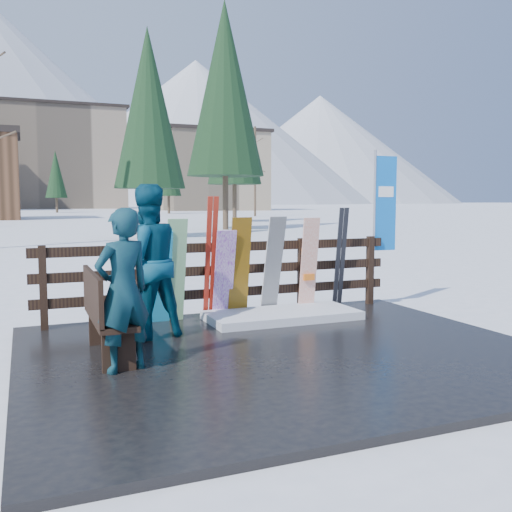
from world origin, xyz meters
name	(u,v)px	position (x,y,z in m)	size (l,w,h in m)	color
ground	(287,356)	(0.00, 0.00, 0.00)	(700.00, 700.00, 0.00)	white
deck	(287,353)	(0.00, 0.00, 0.04)	(6.00, 5.00, 0.08)	black
fence	(225,273)	(0.00, 2.20, 0.74)	(5.60, 0.10, 1.15)	black
snow_patch	(282,315)	(0.69, 1.60, 0.14)	(2.23, 1.00, 0.12)	white
bench	(103,312)	(-2.03, 0.49, 0.60)	(0.41, 1.50, 0.97)	black
snowboard_0	(162,277)	(-1.03, 1.98, 0.74)	(0.27, 0.03, 1.36)	#1EA1D1
snowboard_1	(176,271)	(-0.82, 1.98, 0.83)	(0.28, 0.03, 1.53)	white
snowboard_2	(240,267)	(0.16, 1.98, 0.83)	(0.31, 0.03, 1.52)	orange
snowboard_3	(224,274)	(-0.09, 1.98, 0.74)	(0.30, 0.03, 1.35)	white
snowboard_4	(273,266)	(0.70, 1.98, 0.84)	(0.27, 0.03, 1.56)	black
snowboard_5	(309,265)	(1.32, 1.98, 0.82)	(0.27, 0.03, 1.50)	white
ski_pair_a	(211,258)	(-0.27, 2.05, 0.99)	(0.16, 0.32, 1.81)	#B42616
ski_pair_b	(340,258)	(1.93, 2.05, 0.90)	(0.16, 0.23, 1.64)	black
rental_flag	(383,209)	(2.87, 2.25, 1.69)	(0.45, 0.04, 2.60)	silver
person_front	(123,290)	(-1.90, -0.11, 0.92)	(0.61, 0.40, 1.68)	#0F4643
person_back	(146,262)	(-1.39, 1.22, 1.06)	(0.95, 0.74, 1.96)	navy
resort_buildings	(41,160)	(1.03, 115.41, 9.81)	(73.00, 87.60, 22.60)	tan
trees	(84,152)	(2.40, 46.86, 6.05)	(42.27, 68.73, 13.37)	#382B1E
mountains	(3,108)	(-10.50, 328.41, 50.20)	(520.00, 260.00, 120.00)	white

